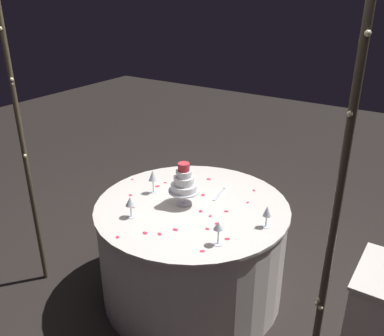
% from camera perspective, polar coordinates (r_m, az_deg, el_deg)
% --- Properties ---
extents(ground_plane, '(12.00, 12.00, 0.00)m').
position_cam_1_polar(ground_plane, '(3.36, 0.00, -16.43)').
color(ground_plane, black).
extents(decorative_arch, '(2.20, 0.06, 2.32)m').
position_cam_1_polar(decorative_arch, '(2.24, -7.40, 6.72)').
color(decorative_arch, '#473D2D').
rests_on(decorative_arch, ground).
extents(main_table, '(1.38, 1.38, 0.76)m').
position_cam_1_polar(main_table, '(3.13, 0.00, -11.15)').
color(main_table, silver).
rests_on(main_table, ground).
extents(tiered_cake, '(0.22, 0.22, 0.31)m').
position_cam_1_polar(tiered_cake, '(2.87, -1.13, -2.06)').
color(tiered_cake, silver).
rests_on(tiered_cake, main_table).
extents(wine_glass_0, '(0.06, 0.06, 0.15)m').
position_cam_1_polar(wine_glass_0, '(2.46, 3.67, -8.16)').
color(wine_glass_0, silver).
rests_on(wine_glass_0, main_table).
extents(wine_glass_1, '(0.07, 0.07, 0.15)m').
position_cam_1_polar(wine_glass_1, '(2.76, -8.50, -4.70)').
color(wine_glass_1, silver).
rests_on(wine_glass_1, main_table).
extents(wine_glass_2, '(0.06, 0.06, 0.15)m').
position_cam_1_polar(wine_glass_2, '(2.67, 10.30, -6.05)').
color(wine_glass_2, silver).
rests_on(wine_glass_2, main_table).
extents(wine_glass_3, '(0.06, 0.06, 0.18)m').
position_cam_1_polar(wine_glass_3, '(3.05, -5.44, -1.19)').
color(wine_glass_3, silver).
rests_on(wine_glass_3, main_table).
extents(cake_knife, '(0.06, 0.30, 0.01)m').
position_cam_1_polar(cake_knife, '(3.12, 4.20, -3.15)').
color(cake_knife, silver).
rests_on(cake_knife, main_table).
extents(rose_petal_0, '(0.04, 0.04, 0.00)m').
position_cam_1_polar(rose_petal_0, '(3.30, 2.34, -1.54)').
color(rose_petal_0, '#E02D47').
rests_on(rose_petal_0, main_table).
extents(rose_petal_1, '(0.04, 0.05, 0.00)m').
position_cam_1_polar(rose_petal_1, '(3.20, -4.80, -2.51)').
color(rose_petal_1, '#E02D47').
rests_on(rose_petal_1, main_table).
extents(rose_petal_2, '(0.03, 0.03, 0.00)m').
position_cam_1_polar(rose_petal_2, '(3.25, -3.70, -2.03)').
color(rose_petal_2, '#E02D47').
rests_on(rose_petal_2, main_table).
extents(rose_petal_3, '(0.02, 0.03, 0.00)m').
position_cam_1_polar(rose_petal_3, '(2.98, 7.71, -4.72)').
color(rose_petal_3, '#E02D47').
rests_on(rose_petal_3, main_table).
extents(rose_petal_4, '(0.04, 0.04, 0.00)m').
position_cam_1_polar(rose_petal_4, '(2.63, -6.50, -8.89)').
color(rose_petal_4, '#E02D47').
rests_on(rose_petal_4, main_table).
extents(rose_petal_5, '(0.03, 0.03, 0.00)m').
position_cam_1_polar(rose_petal_5, '(3.16, 8.54, -3.06)').
color(rose_petal_5, '#E02D47').
rests_on(rose_petal_5, main_table).
extents(rose_petal_6, '(0.04, 0.03, 0.00)m').
position_cam_1_polar(rose_petal_6, '(3.09, -8.48, -3.72)').
color(rose_petal_6, '#E02D47').
rests_on(rose_petal_6, main_table).
extents(rose_petal_7, '(0.03, 0.03, 0.00)m').
position_cam_1_polar(rose_petal_7, '(3.33, -8.23, -1.58)').
color(rose_petal_7, '#E02D47').
rests_on(rose_petal_7, main_table).
extents(rose_petal_8, '(0.04, 0.03, 0.00)m').
position_cam_1_polar(rose_petal_8, '(2.66, 2.14, -8.39)').
color(rose_petal_8, '#E02D47').
rests_on(rose_petal_8, main_table).
extents(rose_petal_9, '(0.04, 0.03, 0.00)m').
position_cam_1_polar(rose_petal_9, '(2.61, -4.49, -9.07)').
color(rose_petal_9, '#E02D47').
rests_on(rose_petal_9, main_table).
extents(rose_petal_10, '(0.04, 0.04, 0.00)m').
position_cam_1_polar(rose_petal_10, '(2.85, 1.21, -5.99)').
color(rose_petal_10, '#E02D47').
rests_on(rose_petal_10, main_table).
extents(rose_petal_11, '(0.04, 0.03, 0.00)m').
position_cam_1_polar(rose_petal_11, '(2.45, 1.45, -11.39)').
color(rose_petal_11, '#E02D47').
rests_on(rose_petal_11, main_table).
extents(rose_petal_12, '(0.04, 0.03, 0.00)m').
position_cam_1_polar(rose_petal_12, '(2.85, 4.76, -5.97)').
color(rose_petal_12, '#E02D47').
rests_on(rose_petal_12, main_table).
extents(rose_petal_13, '(0.02, 0.03, 0.00)m').
position_cam_1_polar(rose_petal_13, '(2.79, 2.56, -6.64)').
color(rose_petal_13, '#E02D47').
rests_on(rose_petal_13, main_table).
extents(rose_petal_14, '(0.04, 0.03, 0.00)m').
position_cam_1_polar(rose_petal_14, '(2.65, -2.31, -8.49)').
color(rose_petal_14, '#E02D47').
rests_on(rose_petal_14, main_table).
extents(rose_petal_15, '(0.04, 0.04, 0.00)m').
position_cam_1_polar(rose_petal_15, '(2.61, -10.26, -9.37)').
color(rose_petal_15, '#E02D47').
rests_on(rose_petal_15, main_table).
extents(rose_petal_16, '(0.04, 0.04, 0.00)m').
position_cam_1_polar(rose_petal_16, '(2.57, 4.89, -9.72)').
color(rose_petal_16, '#E02D47').
rests_on(rose_petal_16, main_table).
extents(rose_petal_17, '(0.04, 0.04, 0.00)m').
position_cam_1_polar(rose_petal_17, '(2.71, 3.48, -7.70)').
color(rose_petal_17, '#E02D47').
rests_on(rose_petal_17, main_table).
extents(rose_petal_18, '(0.04, 0.05, 0.00)m').
position_cam_1_polar(rose_petal_18, '(3.06, 1.53, -3.75)').
color(rose_petal_18, '#E02D47').
rests_on(rose_petal_18, main_table).
extents(rose_petal_19, '(0.03, 0.03, 0.00)m').
position_cam_1_polar(rose_petal_19, '(2.92, -8.16, -5.41)').
color(rose_petal_19, '#E02D47').
rests_on(rose_petal_19, main_table).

